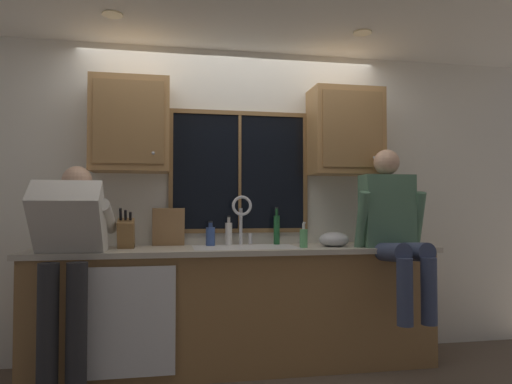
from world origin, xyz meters
name	(u,v)px	position (x,y,z in m)	size (l,w,h in m)	color
back_wall	(231,202)	(0.00, 0.06, 1.27)	(5.42, 0.12, 2.55)	silver
ceiling_downlight_left	(113,15)	(-0.91, -0.60, 2.54)	(0.14, 0.14, 0.01)	#FFEAB2
ceiling_downlight_right	(362,33)	(0.91, -0.60, 2.54)	(0.14, 0.14, 0.01)	#FFEAB2
window_glass	(240,172)	(0.06, -0.01, 1.52)	(1.10, 0.02, 0.95)	black
window_frame_top	(240,113)	(0.06, -0.02, 2.02)	(1.17, 0.02, 0.04)	brown
window_frame_bottom	(240,231)	(0.06, -0.02, 1.03)	(1.17, 0.02, 0.04)	brown
window_frame_left	(171,171)	(-0.51, -0.02, 1.52)	(0.04, 0.02, 0.95)	brown
window_frame_right	(305,173)	(0.63, -0.02, 1.52)	(0.04, 0.02, 0.95)	brown
window_mullion_center	(240,172)	(0.06, -0.02, 1.52)	(0.02, 0.02, 0.95)	brown
lower_cabinet_run	(237,310)	(0.00, -0.29, 0.44)	(3.02, 0.58, 0.88)	olive
countertop	(238,250)	(0.00, -0.31, 0.90)	(3.08, 0.62, 0.04)	beige
dishwasher_front	(130,322)	(-0.77, -0.61, 0.46)	(0.60, 0.02, 0.74)	white
upper_cabinet_left	(131,125)	(-0.82, -0.17, 1.86)	(0.59, 0.36, 0.72)	#A87A47
upper_cabinet_right	(345,132)	(0.94, -0.17, 1.86)	(0.59, 0.36, 0.72)	#A87A47
sink	(245,260)	(0.06, -0.30, 0.82)	(0.80, 0.46, 0.21)	silver
faucet	(242,214)	(0.07, -0.12, 1.17)	(0.18, 0.09, 0.40)	silver
person_standing	(69,249)	(-1.17, -0.60, 0.95)	(0.53, 0.71, 1.52)	#262628
person_sitting_on_counter	(393,224)	(1.16, -0.57, 1.10)	(0.54, 0.60, 1.26)	#384260
knife_block	(126,234)	(-0.83, -0.27, 1.03)	(0.12, 0.18, 0.32)	olive
cutting_board	(168,227)	(-0.52, -0.08, 1.07)	(0.25, 0.02, 0.31)	#997047
mixing_bowl	(334,240)	(0.76, -0.36, 0.97)	(0.24, 0.24, 0.12)	#B7B7BC
soap_dispenser	(304,238)	(0.49, -0.43, 1.00)	(0.06, 0.07, 0.20)	#59A566
bottle_green_glass	(210,236)	(-0.19, -0.14, 1.00)	(0.07, 0.07, 0.20)	#334C8C
bottle_tall_clear	(229,233)	(-0.04, -0.10, 1.02)	(0.06, 0.06, 0.24)	silver
bottle_amber_small	(277,229)	(0.36, -0.11, 1.05)	(0.05, 0.05, 0.31)	#1E592D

